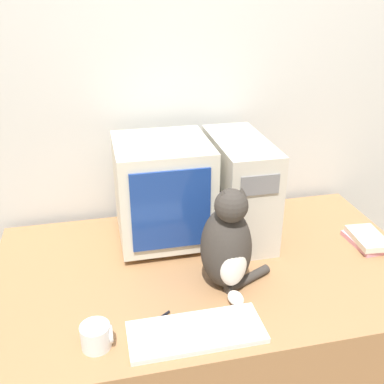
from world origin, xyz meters
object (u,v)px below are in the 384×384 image
cat (227,245)px  book_stack (367,240)px  mug (97,336)px  crt_monitor (163,191)px  pen (154,322)px  keyboard (196,332)px  computer_tower (239,188)px

cat → book_stack: cat is taller
book_stack → mug: mug is taller
crt_monitor → cat: 0.41m
book_stack → pen: 0.97m
crt_monitor → book_stack: crt_monitor is taller
keyboard → pen: keyboard is taller
book_stack → mug: size_ratio=2.16×
pen → book_stack: bearing=16.5°
keyboard → pen: size_ratio=3.61×
computer_tower → cat: size_ratio=1.17×
crt_monitor → computer_tower: 0.32m
computer_tower → cat: 0.39m
crt_monitor → pen: size_ratio=3.68×
cat → mug: cat is taller
mug → book_stack: bearing=16.9°
keyboard → mug: size_ratio=4.43×
crt_monitor → computer_tower: size_ratio=0.93×
pen → computer_tower: bearing=48.5°
cat → pen: 0.35m
book_stack → pen: book_stack is taller
crt_monitor → computer_tower: (0.32, -0.02, -0.01)m
crt_monitor → keyboard: size_ratio=1.02×
keyboard → book_stack: 0.89m
computer_tower → pen: 0.69m
crt_monitor → keyboard: crt_monitor is taller
mug → cat: bearing=23.7°
keyboard → cat: size_ratio=1.07×
crt_monitor → cat: (0.16, -0.37, -0.06)m
book_stack → keyboard: bearing=-156.4°
crt_monitor → keyboard: (0.00, -0.59, -0.21)m
cat → pen: bearing=-156.6°
crt_monitor → pen: bearing=-103.1°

